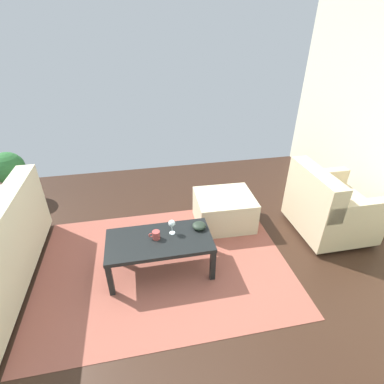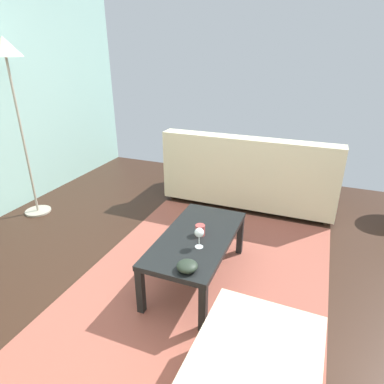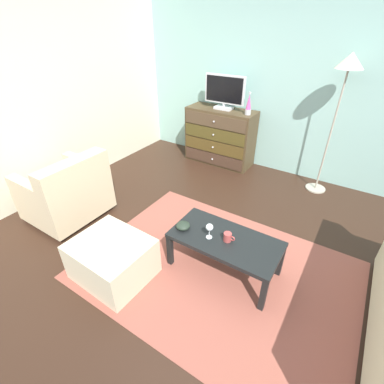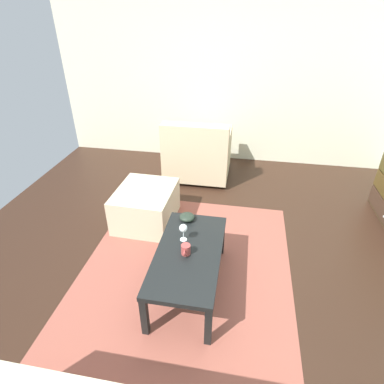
% 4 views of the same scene
% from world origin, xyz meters
% --- Properties ---
extents(ground_plane, '(5.59, 5.18, 0.05)m').
position_xyz_m(ground_plane, '(0.00, 0.00, -0.03)').
color(ground_plane, '#331F15').
extents(wall_accent_rear, '(5.59, 0.12, 2.75)m').
position_xyz_m(wall_accent_rear, '(0.00, 2.35, 1.38)').
color(wall_accent_rear, '#93C1B7').
rests_on(wall_accent_rear, ground_plane).
extents(wall_plain_left, '(0.12, 5.18, 2.75)m').
position_xyz_m(wall_plain_left, '(-2.56, 0.00, 1.38)').
color(wall_plain_left, beige).
rests_on(wall_plain_left, ground_plane).
extents(area_rug, '(2.60, 1.90, 0.01)m').
position_xyz_m(area_rug, '(0.20, -0.20, 0.00)').
color(area_rug, '#954E40').
rests_on(area_rug, ground_plane).
extents(dresser, '(1.13, 0.49, 0.92)m').
position_xyz_m(dresser, '(-0.98, 2.04, 0.46)').
color(dresser, '#473722').
rests_on(dresser, ground_plane).
extents(tv, '(0.67, 0.18, 0.52)m').
position_xyz_m(tv, '(-0.95, 2.06, 1.19)').
color(tv, silver).
rests_on(tv, dresser).
extents(lava_lamp, '(0.09, 0.09, 0.33)m').
position_xyz_m(lava_lamp, '(-0.51, 1.99, 1.07)').
color(lava_lamp, '#B7B7BC').
rests_on(lava_lamp, dresser).
extents(coffee_table, '(1.04, 0.52, 0.40)m').
position_xyz_m(coffee_table, '(0.24, -0.14, 0.35)').
color(coffee_table, black).
rests_on(coffee_table, ground_plane).
extents(wine_glass, '(0.07, 0.07, 0.16)m').
position_xyz_m(wine_glass, '(0.10, -0.21, 0.52)').
color(wine_glass, silver).
rests_on(wine_glass, coffee_table).
extents(mug, '(0.11, 0.08, 0.08)m').
position_xyz_m(mug, '(0.27, -0.15, 0.44)').
color(mug, '#A6403D').
rests_on(mug, coffee_table).
extents(bowl_decorative, '(0.14, 0.14, 0.06)m').
position_xyz_m(bowl_decorative, '(-0.18, -0.23, 0.43)').
color(bowl_decorative, '#232E23').
rests_on(bowl_decorative, coffee_table).
extents(armchair, '(0.80, 0.86, 0.84)m').
position_xyz_m(armchair, '(-1.79, -0.40, 0.35)').
color(armchair, '#332319').
rests_on(armchair, ground_plane).
extents(ottoman, '(0.72, 0.62, 0.40)m').
position_xyz_m(ottoman, '(-0.63, -0.78, 0.20)').
color(ottoman, beige).
rests_on(ottoman, ground_plane).
extents(standing_lamp, '(0.32, 0.32, 1.84)m').
position_xyz_m(standing_lamp, '(0.68, 1.99, 1.58)').
color(standing_lamp, '#A59E8C').
rests_on(standing_lamp, ground_plane).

